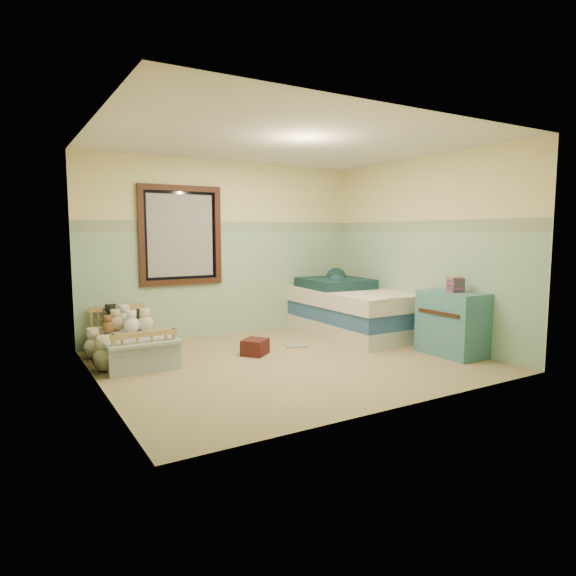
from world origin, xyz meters
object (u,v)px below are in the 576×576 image
toddler_bed_frame (131,351)px  plush_floor_tan (105,359)px  twin_bed_frame (350,326)px  floor_book (296,345)px  plush_floor_cream (95,348)px  dresser (452,323)px  red_pillow (255,347)px

toddler_bed_frame → plush_floor_tan: size_ratio=5.33×
twin_bed_frame → floor_book: twin_bed_frame is taller
toddler_bed_frame → plush_floor_cream: 0.43m
dresser → twin_bed_frame: bearing=100.2°
plush_floor_tan → dresser: (3.80, -1.41, 0.26)m
dresser → toddler_bed_frame: bearing=152.3°
twin_bed_frame → plush_floor_tan: bearing=-176.2°
dresser → red_pillow: dresser is taller
twin_bed_frame → dresser: bearing=-79.8°
toddler_bed_frame → dresser: bearing=-27.7°
twin_bed_frame → red_pillow: twin_bed_frame is taller
toddler_bed_frame → twin_bed_frame: bearing=-2.9°
plush_floor_cream → red_pillow: plush_floor_cream is taller
plush_floor_cream → dresser: size_ratio=0.33×
toddler_bed_frame → plush_floor_cream: bearing=147.2°
plush_floor_tan → red_pillow: bearing=-6.0°
floor_book → plush_floor_tan: bearing=-161.3°
toddler_bed_frame → red_pillow: bearing=-22.9°
plush_floor_cream → dresser: dresser is taller
plush_floor_tan → twin_bed_frame: bearing=3.8°
dresser → floor_book: 1.99m
plush_floor_tan → floor_book: plush_floor_tan is taller
twin_bed_frame → dresser: dresser is taller
plush_floor_cream → toddler_bed_frame: bearing=-32.8°
plush_floor_tan → red_pillow: 1.73m
plush_floor_tan → twin_bed_frame: 3.51m
twin_bed_frame → red_pillow: size_ratio=6.97×
floor_book → twin_bed_frame: bearing=34.6°
floor_book → red_pillow: bearing=-149.2°
plush_floor_cream → twin_bed_frame: bearing=-6.4°
twin_bed_frame → red_pillow: bearing=-166.9°
plush_floor_cream → floor_book: size_ratio=0.95×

